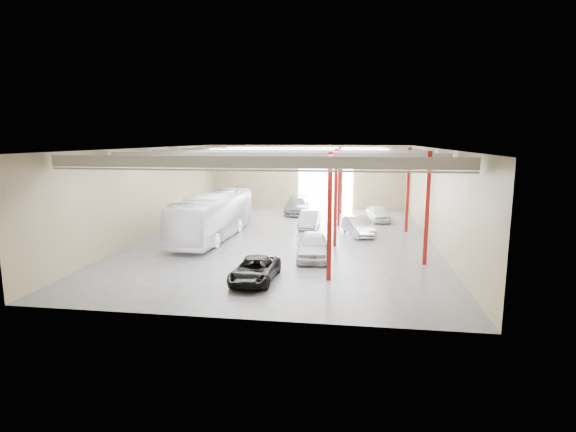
% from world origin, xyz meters
% --- Properties ---
extents(depot_shell, '(22.12, 32.12, 7.06)m').
position_xyz_m(depot_shell, '(0.13, 0.48, 4.98)').
color(depot_shell, '#4D4D52').
rests_on(depot_shell, ground).
extents(coach_bus, '(3.37, 12.73, 3.52)m').
position_xyz_m(coach_bus, '(-5.76, -0.49, 1.76)').
color(coach_bus, white).
rests_on(coach_bus, ground).
extents(black_sedan, '(2.32, 4.72, 1.29)m').
position_xyz_m(black_sedan, '(-0.17, -10.80, 0.65)').
color(black_sedan, black).
rests_on(black_sedan, ground).
extents(car_row_a, '(2.42, 5.16, 1.71)m').
position_xyz_m(car_row_a, '(2.50, -5.60, 0.85)').
color(car_row_a, silver).
rests_on(car_row_a, ground).
extents(car_row_b, '(1.67, 4.56, 1.49)m').
position_xyz_m(car_row_b, '(1.33, 4.50, 0.75)').
color(car_row_b, '#B1B2B6').
rests_on(car_row_b, ground).
extents(car_row_c, '(2.68, 5.90, 1.67)m').
position_xyz_m(car_row_c, '(-0.74, 12.00, 0.84)').
color(car_row_c, slate).
rests_on(car_row_c, ground).
extents(car_right_near, '(2.89, 4.76, 1.48)m').
position_xyz_m(car_right_near, '(5.50, 2.00, 0.74)').
color(car_right_near, '#B7B7BC').
rests_on(car_right_near, ground).
extents(car_right_far, '(2.49, 4.53, 1.46)m').
position_xyz_m(car_right_far, '(7.44, 8.77, 0.73)').
color(car_right_far, white).
rests_on(car_right_far, ground).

